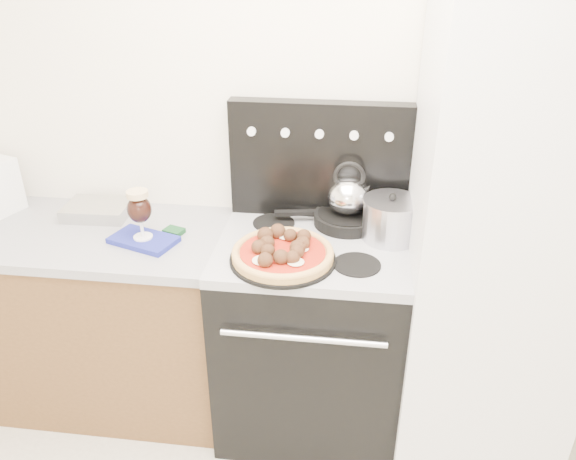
% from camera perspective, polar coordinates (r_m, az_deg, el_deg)
% --- Properties ---
extents(room_shell, '(3.52, 3.01, 2.52)m').
position_cam_1_polar(room_shell, '(1.35, -3.93, -6.95)').
color(room_shell, beige).
rests_on(room_shell, ground).
extents(base_cabinet, '(1.45, 0.60, 0.86)m').
position_cam_1_polar(base_cabinet, '(2.84, -20.75, -8.29)').
color(base_cabinet, brown).
rests_on(base_cabinet, ground).
extents(countertop, '(1.48, 0.63, 0.04)m').
position_cam_1_polar(countertop, '(2.61, -22.38, -0.24)').
color(countertop, '#99989F').
rests_on(countertop, base_cabinet).
extents(stove_body, '(0.76, 0.65, 0.88)m').
position_cam_1_polar(stove_body, '(2.52, 2.28, -10.89)').
color(stove_body, black).
rests_on(stove_body, ground).
extents(cooktop, '(0.76, 0.65, 0.04)m').
position_cam_1_polar(cooktop, '(2.26, 2.50, -1.77)').
color(cooktop, '#ADADB2').
rests_on(cooktop, stove_body).
extents(backguard, '(0.76, 0.08, 0.50)m').
position_cam_1_polar(backguard, '(2.40, 3.21, 7.10)').
color(backguard, black).
rests_on(backguard, cooktop).
extents(fridge, '(0.64, 0.68, 1.90)m').
position_cam_1_polar(fridge, '(2.28, 20.29, -1.97)').
color(fridge, silver).
rests_on(fridge, ground).
extents(foil_sheet, '(0.29, 0.21, 0.06)m').
position_cam_1_polar(foil_sheet, '(2.65, -18.74, 1.96)').
color(foil_sheet, silver).
rests_on(foil_sheet, countertop).
extents(oven_mitt, '(0.30, 0.23, 0.02)m').
position_cam_1_polar(oven_mitt, '(2.37, -14.46, -0.99)').
color(oven_mitt, navy).
rests_on(oven_mitt, countertop).
extents(beer_glass, '(0.10, 0.10, 0.21)m').
position_cam_1_polar(beer_glass, '(2.31, -14.80, 1.56)').
color(beer_glass, black).
rests_on(beer_glass, oven_mitt).
extents(pizza_pan, '(0.42, 0.42, 0.01)m').
position_cam_1_polar(pizza_pan, '(2.13, -0.53, -2.97)').
color(pizza_pan, black).
rests_on(pizza_pan, cooktop).
extents(pizza, '(0.44, 0.44, 0.05)m').
position_cam_1_polar(pizza, '(2.11, -0.54, -2.18)').
color(pizza, '#E4994C').
rests_on(pizza, pizza_pan).
extents(skillet, '(0.32, 0.32, 0.05)m').
position_cam_1_polar(skillet, '(2.40, 6.00, 1.14)').
color(skillet, black).
rests_on(skillet, cooktop).
extents(tea_kettle, '(0.20, 0.20, 0.20)m').
position_cam_1_polar(tea_kettle, '(2.35, 6.14, 3.81)').
color(tea_kettle, white).
rests_on(tea_kettle, skillet).
extents(stock_pot, '(0.23, 0.23, 0.16)m').
position_cam_1_polar(stock_pot, '(2.29, 10.37, 0.96)').
color(stock_pot, silver).
rests_on(stock_pot, cooktop).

